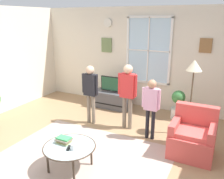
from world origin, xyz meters
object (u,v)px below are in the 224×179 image
Objects in this scene: tv_stand at (112,100)px; remote_near_books at (69,148)px; book_stack at (64,140)px; person_pink_shirt at (151,103)px; floor_lamp at (194,73)px; armchair at (193,137)px; cup at (73,147)px; potted_plant_by_window at (178,104)px; television at (112,84)px; person_red_shirt at (128,89)px; person_black_shirt at (90,88)px; coffee_table at (69,147)px.

tv_stand is 2.98m from remote_near_books.
remote_near_books is (0.71, -2.89, 0.20)m from tv_stand.
person_pink_shirt reaches higher than book_stack.
floor_lamp is (0.67, 0.58, 0.55)m from person_pink_shirt.
armchair is 2.29m from book_stack.
floor_lamp is at bearing -16.75° from tv_stand.
person_pink_shirt is (-0.87, 0.20, 0.46)m from armchair.
armchair reaches higher than tv_stand.
potted_plant_by_window reaches higher than cup.
tv_stand is 2.03m from person_pink_shirt.
tv_stand is 0.45m from television.
person_red_shirt is 0.88m from person_black_shirt.
person_red_shirt is (0.19, 1.88, 0.49)m from remote_near_books.
person_pink_shirt is 0.78× the size of floor_lamp.
cup is at bearing -22.56° from book_stack.
person_black_shirt is at bearing -171.41° from person_red_shirt.
person_pink_shirt is at bearing -20.27° from person_red_shirt.
book_stack is 2.82m from floor_lamp.
potted_plant_by_window is at bearing 68.72° from coffee_table.
tv_stand is at bearing 90.00° from television.
person_red_shirt reaches higher than tv_stand.
remote_near_books is 1.87m from person_pink_shirt.
tv_stand is at bearing 148.91° from armchair.
floor_lamp is at bearing 12.70° from person_black_shirt.
potted_plant_by_window is 1.26m from floor_lamp.
coffee_table is 0.59× the size of person_red_shirt.
cup is at bearing -137.40° from armchair.
coffee_table is at bearing -97.12° from person_red_shirt.
tv_stand is at bearing 105.50° from cup.
person_red_shirt is at bearing 86.90° from cup.
floor_lamp is (2.14, 0.48, 0.48)m from person_black_shirt.
television is 2.91m from coffee_table.
person_black_shirt is at bearing -88.14° from television.
television is at bearing -90.00° from tv_stand.
coffee_table is 0.62× the size of person_black_shirt.
cup reaches higher than remote_near_books.
person_red_shirt is at bearing -48.08° from television.
cup is (0.12, -0.06, 0.07)m from coffee_table.
potted_plant_by_window is at bearing 118.56° from floor_lamp.
tv_stand is at bearing 131.83° from person_red_shirt.
person_red_shirt reaches higher than armchair.
potted_plant_by_window reaches higher than book_stack.
floor_lamp is (1.47, 2.23, 0.91)m from remote_near_books.
tv_stand reaches higher than remote_near_books.
potted_plant_by_window is at bearing 49.85° from person_red_shirt.
floor_lamp is (1.65, 2.12, 0.87)m from book_stack.
book_stack is at bearing -114.13° from potted_plant_by_window.
floor_lamp is at bearing 40.80° from person_pink_shirt.
television is (0.00, -0.00, 0.45)m from tv_stand.
floor_lamp reaches higher than cup.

